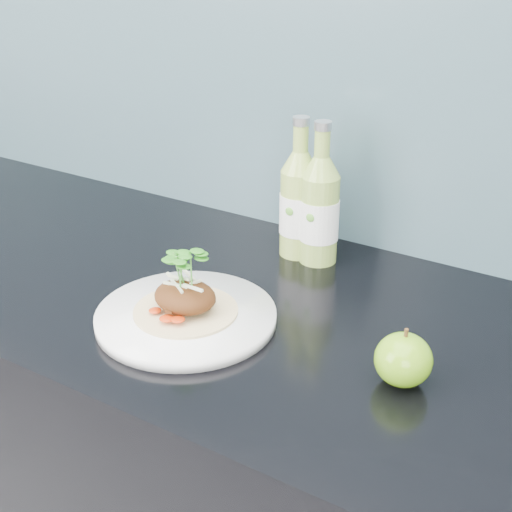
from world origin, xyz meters
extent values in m
cube|color=#71A1B1|center=(0.00, 1.99, 1.25)|extent=(4.00, 0.02, 0.70)
cylinder|color=white|center=(-0.11, 1.60, 0.91)|extent=(0.30, 0.30, 0.02)
cylinder|color=tan|center=(-0.11, 1.60, 0.92)|extent=(0.15, 0.15, 0.00)
ellipsoid|color=#542B0F|center=(-0.11, 1.60, 0.94)|extent=(0.09, 0.08, 0.04)
ellipsoid|color=#4B820E|center=(0.20, 1.63, 0.93)|extent=(0.09, 0.09, 0.07)
cylinder|color=#472D14|center=(0.20, 1.63, 0.97)|extent=(0.01, 0.00, 0.01)
cylinder|color=#93AF49|center=(-0.09, 1.89, 0.97)|extent=(0.08, 0.08, 0.15)
cone|color=#93AF49|center=(-0.09, 1.89, 1.06)|extent=(0.06, 0.06, 0.03)
cylinder|color=#93AF49|center=(-0.09, 1.89, 1.10)|extent=(0.02, 0.02, 0.04)
cylinder|color=silver|center=(-0.09, 1.89, 1.13)|extent=(0.03, 0.03, 0.01)
cylinder|color=white|center=(-0.09, 1.89, 0.97)|extent=(0.08, 0.08, 0.07)
ellipsoid|color=#59A533|center=(-0.09, 1.85, 0.99)|extent=(0.01, 0.00, 0.01)
cylinder|color=#8BAC47|center=(-0.05, 1.88, 0.97)|extent=(0.08, 0.08, 0.15)
cone|color=#8BAC47|center=(-0.05, 1.88, 1.06)|extent=(0.06, 0.06, 0.03)
cylinder|color=#8BAC47|center=(-0.05, 1.88, 1.10)|extent=(0.02, 0.02, 0.04)
cylinder|color=silver|center=(-0.05, 1.88, 1.13)|extent=(0.03, 0.03, 0.01)
cylinder|color=white|center=(-0.05, 1.88, 0.97)|extent=(0.08, 0.08, 0.07)
ellipsoid|color=#59A533|center=(-0.05, 1.85, 0.99)|extent=(0.01, 0.00, 0.01)
camera|label=1|loc=(0.44, 0.91, 1.43)|focal=50.00mm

